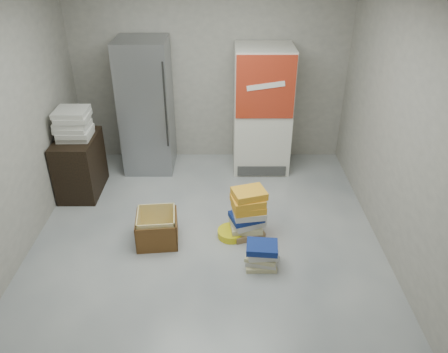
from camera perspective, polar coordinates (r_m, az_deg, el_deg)
ground at (r=4.92m, az=-2.40°, el=-10.41°), size 5.00×5.00×0.00m
room_shell at (r=4.01m, az=-2.94°, el=9.61°), size 4.04×5.04×2.82m
steel_fridge at (r=6.39m, az=-10.08°, el=8.96°), size 0.70×0.72×1.90m
coke_cooler at (r=6.33m, az=5.00°, el=8.66°), size 0.80×0.73×1.80m
wood_shelf at (r=6.17m, az=-18.29°, el=1.43°), size 0.50×0.80×0.80m
supply_box_stack at (r=5.92m, az=-19.10°, el=6.50°), size 0.44×0.43×0.39m
phonebook_stack_main at (r=5.06m, az=3.12°, el=-4.83°), size 0.45×0.41×0.61m
phonebook_stack_side at (r=4.74m, az=4.98°, el=-10.12°), size 0.38×0.33×0.29m
cardboard_box at (r=5.11m, az=-8.72°, el=-6.88°), size 0.50×0.50×0.37m
bucket_lid at (r=5.18m, az=0.95°, el=-7.41°), size 0.35×0.35×0.09m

